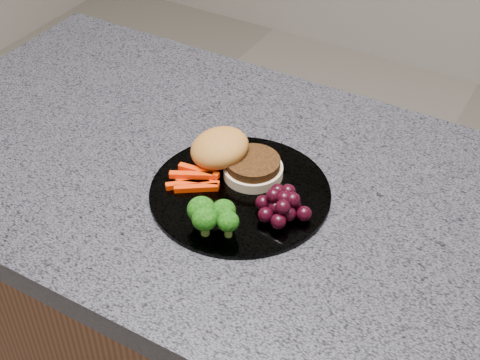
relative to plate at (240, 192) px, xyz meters
The scene contains 6 objects.
countertop 0.04m from the plate, 64.10° to the left, with size 1.20×0.60×0.04m, color #52515C.
plate is the anchor object (origin of this frame).
burger 0.06m from the plate, 133.98° to the left, with size 0.17×0.12×0.05m.
carrot_sticks 0.07m from the plate, 163.97° to the right, with size 0.07×0.06×0.02m.
broccoli 0.09m from the plate, 85.51° to the right, with size 0.07×0.06×0.05m.
grape_bunch 0.08m from the plate, ahead, with size 0.08×0.08×0.04m.
Camera 1 is at (0.35, -0.65, 1.53)m, focal length 50.00 mm.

